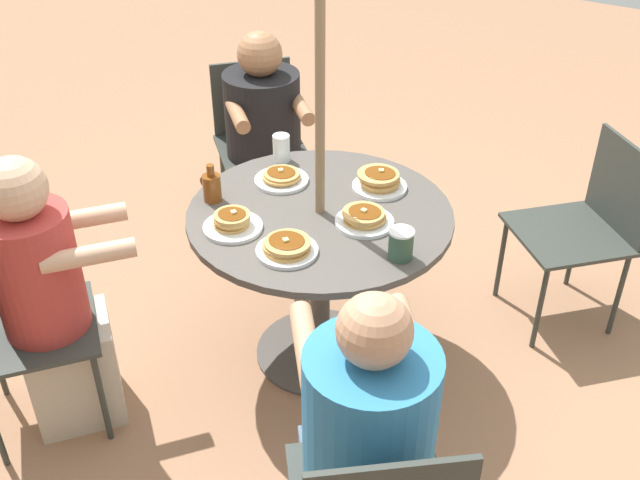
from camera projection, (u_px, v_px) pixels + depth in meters
ground_plane at (320, 352)px, 3.34m from camera, size 12.00×12.00×0.00m
patio_table at (320, 241)px, 3.01m from camera, size 1.05×1.05×0.74m
umbrella_pole at (320, 147)px, 2.77m from camera, size 0.04×0.04×2.04m
patio_chair_north at (5, 323)px, 2.72m from camera, size 0.64×0.64×0.87m
diner_north at (52, 306)px, 2.75m from camera, size 0.53×0.56×1.16m
diner_east at (365, 461)px, 2.20m from camera, size 0.61×0.63×1.14m
patio_chair_south at (587, 221)px, 3.30m from camera, size 0.64×0.64×0.87m
patio_chair_west at (258, 133)px, 4.03m from camera, size 0.64×0.64×0.87m
diner_west at (265, 149)px, 3.89m from camera, size 0.60×0.59×1.11m
pancake_plate_a at (232, 223)px, 2.81m from camera, size 0.23×0.23×0.08m
pancake_plate_b at (364, 218)px, 2.84m from camera, size 0.23×0.23×0.07m
pancake_plate_c at (282, 178)px, 3.11m from camera, size 0.23×0.23×0.06m
pancake_plate_d at (379, 181)px, 3.06m from camera, size 0.23×0.23×0.08m
pancake_plate_e at (287, 247)px, 2.68m from camera, size 0.23×0.23×0.06m
syrup_bottle at (212, 187)px, 2.97m from camera, size 0.10×0.07×0.16m
coffee_cup at (401, 244)px, 2.64m from camera, size 0.09×0.09×0.11m
drinking_glass_a at (281, 148)px, 3.25m from camera, size 0.07×0.07×0.12m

